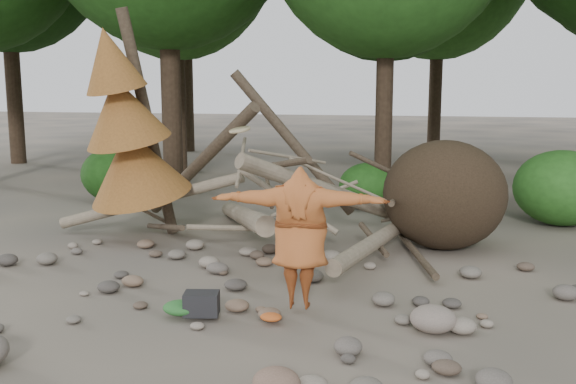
# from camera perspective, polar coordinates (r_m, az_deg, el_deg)

# --- Properties ---
(ground) EXTENTS (120.00, 120.00, 0.00)m
(ground) POSITION_cam_1_polar(r_m,az_deg,el_deg) (8.36, -5.33, -11.03)
(ground) COLOR #514C44
(ground) RESTS_ON ground
(deadfall_pile) EXTENTS (8.55, 5.24, 3.30)m
(deadfall_pile) POSITION_cam_1_polar(r_m,az_deg,el_deg) (11.80, 10.90, -0.38)
(deadfall_pile) COLOR #332619
(deadfall_pile) RESTS_ON ground
(dead_conifer) EXTENTS (2.06, 2.16, 4.35)m
(dead_conifer) POSITION_cam_1_polar(r_m,az_deg,el_deg) (12.23, -14.07, 5.32)
(dead_conifer) COLOR #4C3F30
(dead_conifer) RESTS_ON ground
(bush_left) EXTENTS (1.80, 1.80, 1.44)m
(bush_left) POSITION_cam_1_polar(r_m,az_deg,el_deg) (16.85, -14.93, 1.55)
(bush_left) COLOR #1A4512
(bush_left) RESTS_ON ground
(bush_mid) EXTENTS (1.40, 1.40, 1.12)m
(bush_mid) POSITION_cam_1_polar(r_m,az_deg,el_deg) (15.47, 7.12, 0.53)
(bush_mid) COLOR #235819
(bush_mid) RESTS_ON ground
(bush_right) EXTENTS (2.00, 2.00, 1.60)m
(bush_right) POSITION_cam_1_polar(r_m,az_deg,el_deg) (14.73, 23.18, 0.34)
(bush_right) COLOR #2C6820
(bush_right) RESTS_ON ground
(frisbee_thrower) EXTENTS (2.31, 1.02, 2.31)m
(frisbee_thrower) POSITION_cam_1_polar(r_m,az_deg,el_deg) (8.22, 1.06, -4.05)
(frisbee_thrower) COLOR #B05927
(frisbee_thrower) RESTS_ON ground
(backpack) EXTENTS (0.49, 0.38, 0.29)m
(backpack) POSITION_cam_1_polar(r_m,az_deg,el_deg) (8.29, -7.68, -10.19)
(backpack) COLOR black
(backpack) RESTS_ON ground
(cloth_green) EXTENTS (0.47, 0.39, 0.18)m
(cloth_green) POSITION_cam_1_polar(r_m,az_deg,el_deg) (8.38, -9.48, -10.43)
(cloth_green) COLOR #286429
(cloth_green) RESTS_ON ground
(cloth_orange) EXTENTS (0.27, 0.22, 0.10)m
(cloth_orange) POSITION_cam_1_polar(r_m,az_deg,el_deg) (8.07, -1.52, -11.39)
(cloth_orange) COLOR #B8511F
(cloth_orange) RESTS_ON ground
(boulder_front_right) EXTENTS (0.46, 0.42, 0.28)m
(boulder_front_right) POSITION_cam_1_polar(r_m,az_deg,el_deg) (6.33, -1.04, -16.55)
(boulder_front_right) COLOR #7F604F
(boulder_front_right) RESTS_ON ground
(boulder_mid_right) EXTENTS (0.55, 0.50, 0.33)m
(boulder_mid_right) POSITION_cam_1_polar(r_m,az_deg,el_deg) (8.00, 12.77, -10.94)
(boulder_mid_right) COLOR gray
(boulder_mid_right) RESTS_ON ground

